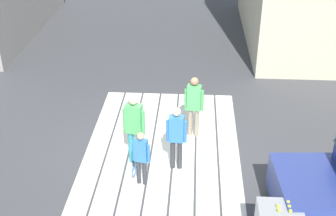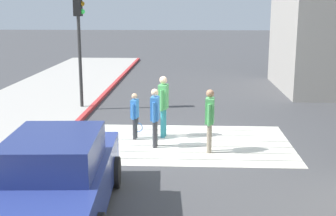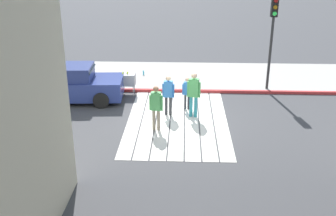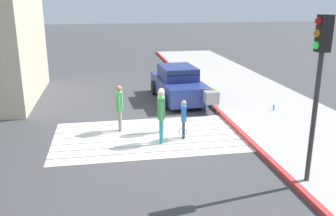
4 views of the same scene
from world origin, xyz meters
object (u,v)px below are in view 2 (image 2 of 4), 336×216
at_px(traffic_light_corner, 79,27).
at_px(pedestrian_adult_trailing, 163,102).
at_px(pedestrian_adult_side, 210,116).
at_px(pedestrian_child_with_racket, 135,113).
at_px(car_parked_near_curb, 57,178).
at_px(pedestrian_adult_lead, 155,114).
at_px(tennis_ball_cart, 46,143).

relative_size(traffic_light_corner, pedestrian_adult_trailing, 2.35).
xyz_separation_m(pedestrian_adult_trailing, pedestrian_adult_side, (1.28, -1.36, -0.07)).
xyz_separation_m(traffic_light_corner, pedestrian_child_with_racket, (2.40, -3.70, -2.28)).
bearing_deg(car_parked_near_curb, traffic_light_corner, 100.34).
height_order(traffic_light_corner, pedestrian_adult_lead, traffic_light_corner).
height_order(pedestrian_adult_lead, pedestrian_adult_side, pedestrian_adult_side).
bearing_deg(pedestrian_child_with_racket, pedestrian_adult_side, -28.32).
bearing_deg(pedestrian_child_with_racket, car_parked_near_curb, -99.35).
bearing_deg(pedestrian_adult_trailing, pedestrian_adult_side, -46.75).
relative_size(pedestrian_adult_lead, pedestrian_adult_trailing, 0.90).
xyz_separation_m(tennis_ball_cart, pedestrian_child_with_racket, (1.72, 2.73, 0.06)).
relative_size(car_parked_near_curb, traffic_light_corner, 1.04).
distance_m(pedestrian_adult_side, pedestrian_child_with_racket, 2.37).
distance_m(pedestrian_adult_lead, pedestrian_adult_side, 1.50).
bearing_deg(traffic_light_corner, pedestrian_child_with_racket, -57.06).
xyz_separation_m(pedestrian_adult_lead, pedestrian_adult_trailing, (0.17, 0.98, 0.11)).
bearing_deg(pedestrian_child_with_racket, traffic_light_corner, 122.94).
height_order(car_parked_near_curb, pedestrian_adult_lead, pedestrian_adult_lead).
relative_size(traffic_light_corner, pedestrian_adult_lead, 2.62).
bearing_deg(car_parked_near_curb, pedestrian_adult_lead, 71.03).
height_order(tennis_ball_cart, pedestrian_adult_lead, pedestrian_adult_lead).
bearing_deg(pedestrian_child_with_racket, tennis_ball_cart, -122.24).
bearing_deg(pedestrian_adult_lead, pedestrian_adult_side, -14.58).
relative_size(car_parked_near_curb, pedestrian_child_with_racket, 3.27).
bearing_deg(pedestrian_adult_lead, tennis_ball_cart, -139.89).
bearing_deg(pedestrian_adult_side, traffic_light_corner, 132.89).
bearing_deg(tennis_ball_cart, traffic_light_corner, 96.03).
xyz_separation_m(car_parked_near_curb, traffic_light_corner, (-1.58, 8.66, 2.30)).
relative_size(pedestrian_adult_lead, pedestrian_child_with_racket, 1.20).
xyz_separation_m(tennis_ball_cart, pedestrian_adult_side, (3.80, 1.60, 0.28)).
bearing_deg(tennis_ball_cart, car_parked_near_curb, -68.05).
bearing_deg(pedestrian_adult_side, pedestrian_adult_trailing, 133.25).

